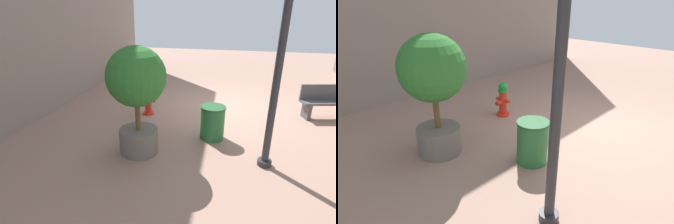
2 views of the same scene
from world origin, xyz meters
The scene contains 5 objects.
ground_plane centered at (0.00, 0.00, 0.00)m, with size 23.40×23.40×0.00m, color #9E7A6B.
fire_hydrant centered at (2.17, 1.10, 0.44)m, with size 0.42×0.40×0.88m.
planter_tree centered at (1.74, 3.29, 1.46)m, with size 1.24×1.24×2.33m.
street_lamp centered at (-0.92, 3.26, 2.36)m, with size 0.36×0.36×3.80m.
trash_bin centered at (0.21, 2.27, 0.41)m, with size 0.60×0.60×0.82m.
Camera 2 is at (-2.68, 5.90, 2.94)m, focal length 30.45 mm.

